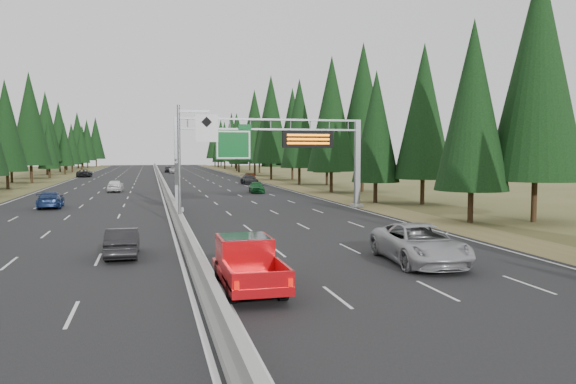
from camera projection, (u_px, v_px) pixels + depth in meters
name	position (u px, v px, depth m)	size (l,w,h in m)	color
ground	(238.00, 372.00, 12.76)	(400.00, 400.00, 0.00)	brown
road	(162.00, 183.00, 90.23)	(32.00, 260.00, 0.08)	black
shoulder_right	(270.00, 182.00, 94.49)	(3.60, 260.00, 0.06)	olive
shoulder_left	(43.00, 185.00, 85.98)	(3.60, 260.00, 0.06)	brown
median_barrier	(162.00, 181.00, 90.21)	(0.70, 260.00, 0.85)	gray
sign_gantry	(278.00, 149.00, 48.30)	(16.75, 0.98, 7.80)	slate
hov_sign_pole	(188.00, 156.00, 36.74)	(2.80, 0.50, 8.00)	slate
tree_row_right	(301.00, 125.00, 91.20)	(12.20, 239.50, 18.80)	black
tree_row_left	(3.00, 123.00, 81.38)	(11.27, 240.01, 18.83)	black
silver_minivan	(420.00, 244.00, 24.88)	(2.87, 6.22, 1.73)	#A3A3A7
red_pickup	(246.00, 260.00, 20.48)	(2.00, 5.60, 1.82)	black
car_ahead_green	(257.00, 187.00, 68.10)	(1.66, 4.11, 1.40)	#155D27
car_ahead_dkred	(250.00, 177.00, 94.30)	(1.43, 4.10, 1.35)	#511B0B
car_ahead_dkgrey	(249.00, 179.00, 86.18)	(2.03, 5.00, 1.45)	black
car_ahead_white	(175.00, 170.00, 132.03)	(2.47, 5.36, 1.49)	silver
car_ahead_far	(168.00, 169.00, 136.84)	(1.85, 4.59, 1.56)	black
car_onc_near	(123.00, 242.00, 26.47)	(1.45, 4.15, 1.37)	black
car_onc_blue	(50.00, 200.00, 49.59)	(2.06, 5.08, 1.47)	navy
car_onc_white	(115.00, 186.00, 69.66)	(1.80, 4.47, 1.52)	white
car_onc_far	(84.00, 173.00, 111.27)	(2.57, 5.58, 1.55)	black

